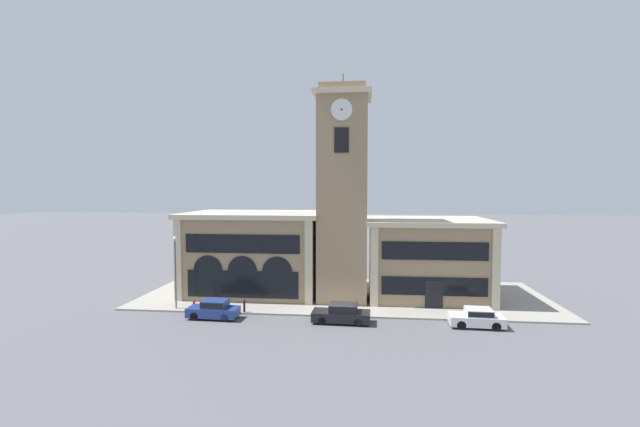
{
  "coord_description": "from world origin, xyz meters",
  "views": [
    {
      "loc": [
        2.04,
        -34.6,
        10.54
      ],
      "look_at": [
        -1.9,
        3.13,
        8.4
      ],
      "focal_mm": 24.0,
      "sensor_mm": 36.0,
      "label": 1
    }
  ],
  "objects_px": {
    "street_lamp": "(175,262)",
    "parked_car_far": "(477,317)",
    "parked_car_near": "(214,309)",
    "fire_hydrant": "(194,305)",
    "bollard": "(244,306)",
    "parked_car_mid": "(342,313)"
  },
  "relations": [
    {
      "from": "parked_car_near",
      "to": "parked_car_far",
      "type": "xyz_separation_m",
      "value": [
        20.82,
        0.0,
        -0.04
      ]
    },
    {
      "from": "bollard",
      "to": "fire_hydrant",
      "type": "xyz_separation_m",
      "value": [
        -4.52,
        0.22,
        -0.1
      ]
    },
    {
      "from": "fire_hydrant",
      "to": "parked_car_far",
      "type": "bearing_deg",
      "value": -4.32
    },
    {
      "from": "parked_car_far",
      "to": "fire_hydrant",
      "type": "relative_size",
      "value": 4.72
    },
    {
      "from": "street_lamp",
      "to": "bollard",
      "type": "height_order",
      "value": "street_lamp"
    },
    {
      "from": "parked_car_mid",
      "to": "parked_car_far",
      "type": "distance_m",
      "value": 10.36
    },
    {
      "from": "parked_car_mid",
      "to": "parked_car_far",
      "type": "bearing_deg",
      "value": -177.74
    },
    {
      "from": "parked_car_near",
      "to": "bollard",
      "type": "height_order",
      "value": "parked_car_near"
    },
    {
      "from": "parked_car_mid",
      "to": "bollard",
      "type": "xyz_separation_m",
      "value": [
        -8.35,
        1.53,
        -0.11
      ]
    },
    {
      "from": "parked_car_mid",
      "to": "fire_hydrant",
      "type": "bearing_deg",
      "value": -5.5
    },
    {
      "from": "parked_car_near",
      "to": "bollard",
      "type": "distance_m",
      "value": 2.61
    },
    {
      "from": "parked_car_mid",
      "to": "parked_car_far",
      "type": "xyz_separation_m",
      "value": [
        10.36,
        0.0,
        -0.02
      ]
    },
    {
      "from": "parked_car_near",
      "to": "parked_car_mid",
      "type": "relative_size",
      "value": 0.9
    },
    {
      "from": "parked_car_far",
      "to": "street_lamp",
      "type": "bearing_deg",
      "value": -2.46
    },
    {
      "from": "street_lamp",
      "to": "fire_hydrant",
      "type": "relative_size",
      "value": 7.24
    },
    {
      "from": "parked_car_mid",
      "to": "street_lamp",
      "type": "bearing_deg",
      "value": -5.78
    },
    {
      "from": "street_lamp",
      "to": "fire_hydrant",
      "type": "distance_m",
      "value": 4.07
    },
    {
      "from": "bollard",
      "to": "fire_hydrant",
      "type": "height_order",
      "value": "bollard"
    },
    {
      "from": "parked_car_far",
      "to": "bollard",
      "type": "bearing_deg",
      "value": -2.42
    },
    {
      "from": "fire_hydrant",
      "to": "bollard",
      "type": "bearing_deg",
      "value": -2.8
    },
    {
      "from": "street_lamp",
      "to": "parked_car_far",
      "type": "bearing_deg",
      "value": -4.73
    },
    {
      "from": "parked_car_far",
      "to": "bollard",
      "type": "distance_m",
      "value": 18.78
    }
  ]
}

